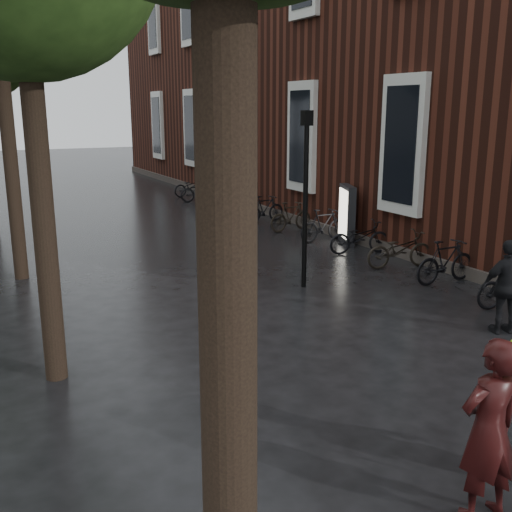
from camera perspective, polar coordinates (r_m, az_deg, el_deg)
brick_building at (r=26.51m, az=9.55°, el=18.19°), size 10.20×33.20×12.00m
person_burgundy at (r=6.40m, az=21.30°, el=-15.17°), size 0.73×0.51×1.88m
pedestrian_walking at (r=11.54m, az=22.83°, el=-2.74°), size 1.09×0.73×1.71m
parked_bicycles at (r=19.03m, az=4.45°, el=3.40°), size 2.19×20.28×1.03m
ad_lightbox at (r=18.02m, az=8.62°, el=3.95°), size 0.27×1.15×1.73m
lamp_post at (r=13.17m, az=4.75°, el=6.99°), size 0.20×0.20×3.90m
cycle_sign at (r=19.16m, az=-19.40°, el=7.05°), size 0.15×0.53×2.89m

